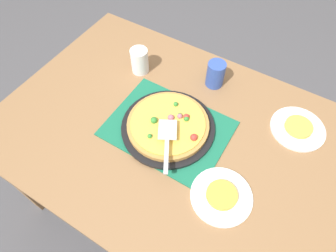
{
  "coord_description": "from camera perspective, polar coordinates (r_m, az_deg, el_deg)",
  "views": [
    {
      "loc": [
        -0.34,
        0.56,
        1.73
      ],
      "look_at": [
        0.0,
        0.0,
        0.77
      ],
      "focal_mm": 30.78,
      "sensor_mm": 36.0,
      "label": 1
    }
  ],
  "objects": [
    {
      "name": "pizza_pan",
      "position": [
        1.17,
        -0.0,
        -0.19
      ],
      "size": [
        0.38,
        0.38,
        0.01
      ],
      "primitive_type": "cylinder",
      "color": "black",
      "rests_on": "placemat"
    },
    {
      "name": "ground_plane",
      "position": [
        1.85,
        -0.0,
        -13.59
      ],
      "size": [
        8.0,
        8.0,
        0.0
      ],
      "primitive_type": "plane",
      "color": "#4C4C51"
    },
    {
      "name": "pizza",
      "position": [
        1.15,
        0.06,
        0.37
      ],
      "size": [
        0.33,
        0.33,
        0.05
      ],
      "color": "#B78442",
      "rests_on": "pizza_pan"
    },
    {
      "name": "dining_table",
      "position": [
        1.27,
        -0.0,
        -3.29
      ],
      "size": [
        1.4,
        1.0,
        0.75
      ],
      "color": "olive",
      "rests_on": "ground_plane"
    },
    {
      "name": "cup_near",
      "position": [
        1.31,
        9.39,
        10.1
      ],
      "size": [
        0.08,
        0.08,
        0.12
      ],
      "primitive_type": "cylinder",
      "color": "#3351AD",
      "rests_on": "dining_table"
    },
    {
      "name": "served_slice_left",
      "position": [
        1.05,
        10.62,
        -13.25
      ],
      "size": [
        0.11,
        0.11,
        0.02
      ],
      "primitive_type": "cylinder",
      "color": "gold",
      "rests_on": "plate_near_left"
    },
    {
      "name": "placemat",
      "position": [
        1.18,
        -0.0,
        -0.47
      ],
      "size": [
        0.48,
        0.36,
        0.01
      ],
      "primitive_type": "cube",
      "color": "#196B4C",
      "rests_on": "dining_table"
    },
    {
      "name": "pizza_server",
      "position": [
        1.07,
        -0.19,
        -2.84
      ],
      "size": [
        0.15,
        0.22,
        0.01
      ],
      "color": "silver",
      "rests_on": "pizza"
    },
    {
      "name": "cup_far",
      "position": [
        1.36,
        -5.64,
        12.72
      ],
      "size": [
        0.08,
        0.08,
        0.12
      ],
      "primitive_type": "cylinder",
      "color": "white",
      "rests_on": "dining_table"
    },
    {
      "name": "plate_near_left",
      "position": [
        1.06,
        10.51,
        -13.5
      ],
      "size": [
        0.22,
        0.22,
        0.01
      ],
      "primitive_type": "cylinder",
      "color": "white",
      "rests_on": "dining_table"
    },
    {
      "name": "served_slice_right",
      "position": [
        1.28,
        24.47,
        -0.13
      ],
      "size": [
        0.11,
        0.11,
        0.02
      ],
      "primitive_type": "cylinder",
      "color": "#EAB747",
      "rests_on": "plate_far_right"
    },
    {
      "name": "plate_far_right",
      "position": [
        1.29,
        24.28,
        -0.46
      ],
      "size": [
        0.22,
        0.22,
        0.01
      ],
      "primitive_type": "cylinder",
      "color": "white",
      "rests_on": "dining_table"
    }
  ]
}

